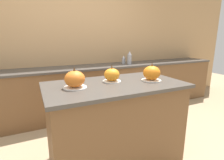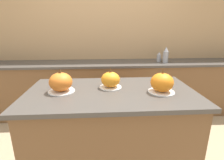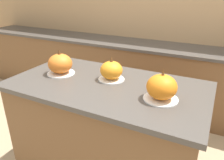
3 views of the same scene
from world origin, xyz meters
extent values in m
plane|color=tan|center=(0.00, 0.00, 0.00)|extent=(12.00, 12.00, 0.00)
cube|color=tan|center=(0.00, 1.75, 1.25)|extent=(8.00, 0.06, 2.50)
cube|color=brown|center=(0.00, 0.00, 0.45)|extent=(1.39, 0.73, 0.90)
cube|color=#47423D|center=(0.00, 0.00, 0.92)|extent=(1.45, 0.79, 0.03)
cube|color=brown|center=(0.00, 1.42, 0.43)|extent=(6.00, 0.56, 0.87)
cube|color=#47423D|center=(0.00, 1.42, 0.89)|extent=(6.00, 0.60, 0.03)
cylinder|color=white|center=(-0.42, 0.01, 0.94)|extent=(0.22, 0.22, 0.01)
ellipsoid|color=orange|center=(-0.42, 0.01, 1.03)|extent=(0.19, 0.19, 0.16)
cone|color=#4C2D14|center=(-0.42, 0.01, 1.12)|extent=(0.03, 0.03, 0.04)
cylinder|color=white|center=(0.00, 0.08, 0.94)|extent=(0.20, 0.20, 0.01)
ellipsoid|color=orange|center=(0.00, 0.08, 1.02)|extent=(0.17, 0.17, 0.14)
cone|color=brown|center=(0.00, 0.08, 1.10)|extent=(0.03, 0.03, 0.05)
cylinder|color=white|center=(0.42, -0.06, 0.94)|extent=(0.22, 0.22, 0.01)
ellipsoid|color=orange|center=(0.42, -0.06, 1.03)|extent=(0.19, 0.19, 0.16)
cone|color=brown|center=(0.42, -0.06, 1.12)|extent=(0.02, 0.02, 0.05)
cylinder|color=#99999E|center=(0.97, 1.35, 0.99)|extent=(0.09, 0.09, 0.18)
cone|color=#99999E|center=(0.97, 1.35, 1.12)|extent=(0.08, 0.08, 0.08)
cylinder|color=#99999E|center=(0.89, 1.45, 0.96)|extent=(0.07, 0.07, 0.11)
cone|color=#99999E|center=(0.89, 1.45, 1.04)|extent=(0.06, 0.06, 0.05)
camera|label=1|loc=(-0.78, -1.60, 1.40)|focal=28.00mm
camera|label=2|loc=(-0.08, -1.41, 1.47)|focal=28.00mm
camera|label=3|loc=(0.70, -1.28, 1.59)|focal=35.00mm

